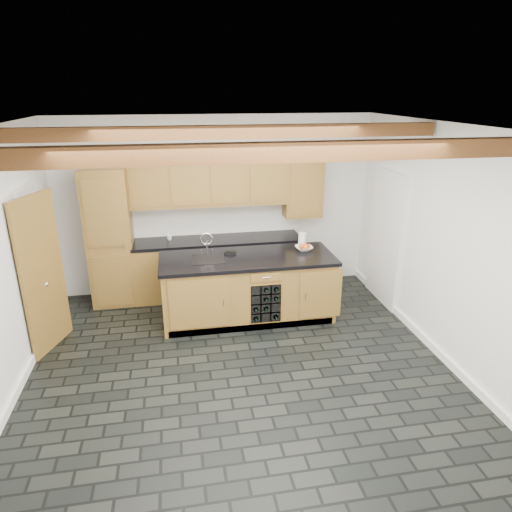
{
  "coord_description": "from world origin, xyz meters",
  "views": [
    {
      "loc": [
        -0.66,
        -4.64,
        3.15
      ],
      "look_at": [
        0.33,
        0.8,
        1.12
      ],
      "focal_mm": 32.0,
      "sensor_mm": 36.0,
      "label": 1
    }
  ],
  "objects_px": {
    "kitchen_scale": "(230,252)",
    "fruit_bowl": "(304,248)",
    "paper_towel": "(302,240)",
    "island": "(248,288)"
  },
  "relations": [
    {
      "from": "island",
      "to": "fruit_bowl",
      "type": "relative_size",
      "value": 9.9
    },
    {
      "from": "island",
      "to": "kitchen_scale",
      "type": "xyz_separation_m",
      "value": [
        -0.23,
        0.19,
        0.49
      ]
    },
    {
      "from": "kitchen_scale",
      "to": "paper_towel",
      "type": "height_order",
      "value": "paper_towel"
    },
    {
      "from": "island",
      "to": "fruit_bowl",
      "type": "distance_m",
      "value": 1.0
    },
    {
      "from": "island",
      "to": "kitchen_scale",
      "type": "height_order",
      "value": "kitchen_scale"
    },
    {
      "from": "fruit_bowl",
      "to": "paper_towel",
      "type": "relative_size",
      "value": 1.17
    },
    {
      "from": "fruit_bowl",
      "to": "paper_towel",
      "type": "bearing_deg",
      "value": 84.75
    },
    {
      "from": "island",
      "to": "fruit_bowl",
      "type": "xyz_separation_m",
      "value": [
        0.85,
        0.14,
        0.5
      ]
    },
    {
      "from": "kitchen_scale",
      "to": "fruit_bowl",
      "type": "distance_m",
      "value": 1.08
    },
    {
      "from": "kitchen_scale",
      "to": "paper_towel",
      "type": "xyz_separation_m",
      "value": [
        1.09,
        0.11,
        0.08
      ]
    }
  ]
}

